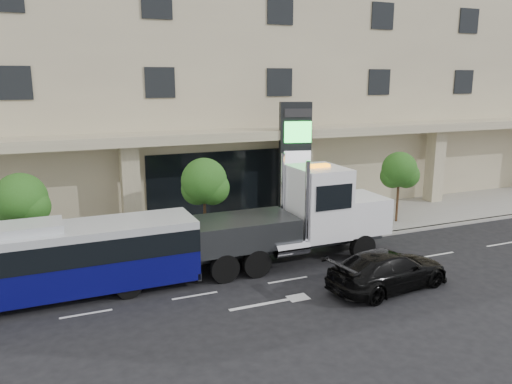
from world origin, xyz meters
TOP-DOWN VIEW (x-y plane):
  - ground at (0.00, 0.00)m, footprint 120.00×120.00m
  - sidewalk at (0.00, 5.00)m, footprint 120.00×6.00m
  - curb at (0.00, 2.00)m, footprint 120.00×0.30m
  - convention_center at (-0.00, 15.42)m, footprint 60.00×17.60m
  - tree_left at (-9.97, 3.59)m, footprint 2.27×2.20m
  - tree_mid at (-1.97, 3.59)m, footprint 2.28×2.20m
  - tree_right at (9.53, 3.59)m, footprint 2.10×2.00m
  - city_bus at (-9.59, 0.30)m, footprint 12.10×2.67m
  - tow_truck at (1.52, 0.47)m, footprint 10.61×2.76m
  - black_sedan at (3.32, -3.77)m, footprint 5.59×2.88m
  - signage_pylon at (3.75, 5.36)m, footprint 1.80×1.03m

SIDE VIEW (x-z plane):
  - ground at x=0.00m, z-range 0.00..0.00m
  - sidewalk at x=0.00m, z-range 0.00..0.15m
  - curb at x=0.00m, z-range 0.00..0.15m
  - black_sedan at x=3.32m, z-range 0.00..1.55m
  - city_bus at x=-9.59m, z-range 0.03..3.09m
  - tow_truck at x=1.52m, z-range -0.43..4.42m
  - tree_right at x=9.53m, z-range 1.01..5.06m
  - tree_left at x=-9.97m, z-range 1.00..5.22m
  - tree_mid at x=-1.97m, z-range 1.07..5.45m
  - signage_pylon at x=3.75m, z-range 0.20..7.03m
  - convention_center at x=0.00m, z-range -0.03..19.97m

